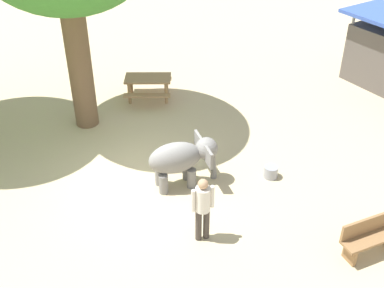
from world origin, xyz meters
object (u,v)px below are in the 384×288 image
elephant (182,158)px  market_stall_blue (384,52)px  picnic_table_near (148,83)px  person_handler (203,205)px  wooden_bench (371,235)px  feed_bucket (271,172)px

elephant → market_stall_blue: 9.10m
picnic_table_near → market_stall_blue: bearing=8.8°
person_handler → wooden_bench: 3.56m
wooden_bench → feed_bucket: 3.14m
wooden_bench → market_stall_blue: 8.79m
elephant → picnic_table_near: bearing=85.9°
elephant → picnic_table_near: 4.77m
person_handler → wooden_bench: bearing=-115.6°
picnic_table_near → market_stall_blue: (3.35, 7.51, 0.55)m
wooden_bench → picnic_table_near: size_ratio=0.70×
picnic_table_near → feed_bucket: 5.57m
elephant → market_stall_blue: (-1.18, 9.02, 0.34)m
feed_bucket → person_handler: bearing=-72.5°
wooden_bench → picnic_table_near: wooden_bench is taller
elephant → feed_bucket: size_ratio=5.03×
person_handler → market_stall_blue: 10.15m
person_handler → picnic_table_near: (-6.39, 2.18, -0.36)m
person_handler → feed_bucket: 2.97m
elephant → person_handler: size_ratio=1.12×
wooden_bench → picnic_table_near: (-8.65, -0.53, 0.12)m
market_stall_blue → person_handler: bearing=-72.5°
wooden_bench → market_stall_blue: size_ratio=0.57×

